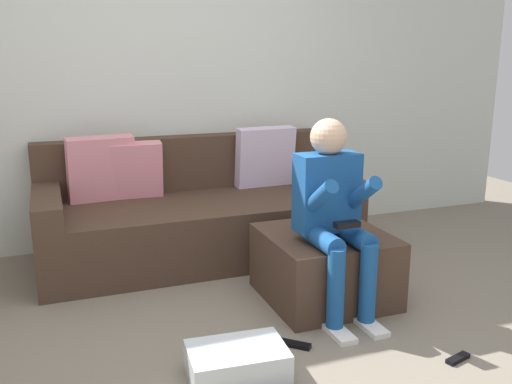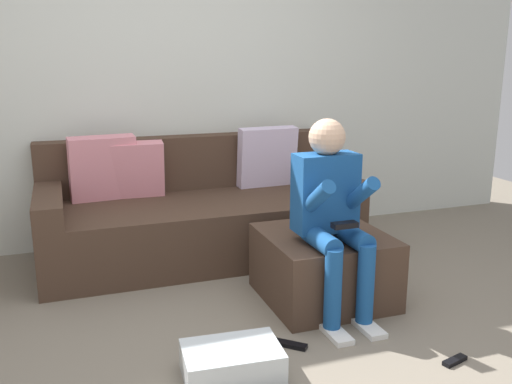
{
  "view_description": "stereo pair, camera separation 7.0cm",
  "coord_description": "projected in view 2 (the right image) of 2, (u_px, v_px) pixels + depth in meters",
  "views": [
    {
      "loc": [
        -0.95,
        -2.27,
        1.45
      ],
      "look_at": [
        0.3,
        1.04,
        0.58
      ],
      "focal_mm": 38.99,
      "sensor_mm": 36.0,
      "label": 1
    },
    {
      "loc": [
        -0.89,
        -2.3,
        1.45
      ],
      "look_at": [
        0.3,
        1.04,
        0.58
      ],
      "focal_mm": 38.99,
      "sensor_mm": 36.0,
      "label": 2
    }
  ],
  "objects": [
    {
      "name": "remote_near_ottoman",
      "position": [
        455.0,
        361.0,
        2.7
      ],
      "size": [
        0.15,
        0.08,
        0.02
      ],
      "primitive_type": "cube",
      "rotation": [
        0.0,
        0.0,
        0.26
      ],
      "color": "black",
      "rests_on": "ground_plane"
    },
    {
      "name": "remote_by_storage_bin",
      "position": [
        290.0,
        345.0,
        2.85
      ],
      "size": [
        0.16,
        0.15,
        0.02
      ],
      "primitive_type": "cube",
      "rotation": [
        0.0,
        0.0,
        -0.74
      ],
      "color": "black",
      "rests_on": "ground_plane"
    },
    {
      "name": "wall_back",
      "position": [
        175.0,
        64.0,
        4.3
      ],
      "size": [
        6.33,
        0.1,
        2.77
      ],
      "primitive_type": "cube",
      "color": "silver",
      "rests_on": "ground_plane"
    },
    {
      "name": "ground_plane",
      "position": [
        269.0,
        359.0,
        2.74
      ],
      "size": [
        8.23,
        8.23,
        0.0
      ],
      "primitive_type": "plane",
      "color": "slate"
    },
    {
      "name": "person_seated",
      "position": [
        332.0,
        206.0,
        3.1
      ],
      "size": [
        0.36,
        0.59,
        1.12
      ],
      "color": "#194C8C",
      "rests_on": "ground_plane"
    },
    {
      "name": "storage_bin",
      "position": [
        232.0,
        362.0,
        2.57
      ],
      "size": [
        0.47,
        0.33,
        0.15
      ],
      "primitive_type": "cube",
      "rotation": [
        0.0,
        0.0,
        -0.08
      ],
      "color": "silver",
      "rests_on": "ground_plane"
    },
    {
      "name": "couch_sectional",
      "position": [
        197.0,
        213.0,
        4.14
      ],
      "size": [
        2.25,
        0.98,
        0.91
      ],
      "color": "#473326",
      "rests_on": "ground_plane"
    },
    {
      "name": "ottoman",
      "position": [
        323.0,
        266.0,
        3.37
      ],
      "size": [
        0.71,
        0.72,
        0.42
      ],
      "primitive_type": "cube",
      "color": "#473326",
      "rests_on": "ground_plane"
    }
  ]
}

